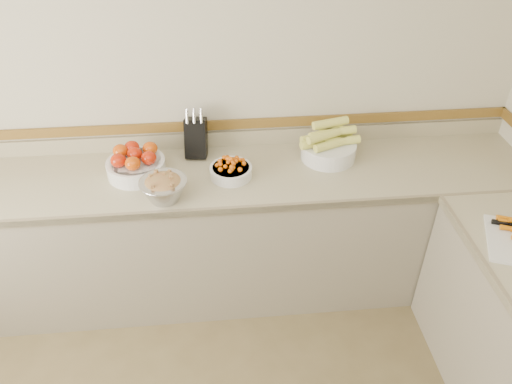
{
  "coord_description": "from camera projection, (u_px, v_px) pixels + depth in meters",
  "views": [
    {
      "loc": [
        0.15,
        -0.7,
        2.52
      ],
      "look_at": [
        0.35,
        1.35,
        1.0
      ],
      "focal_mm": 35.0,
      "sensor_mm": 36.0,
      "label": 1
    }
  ],
  "objects": [
    {
      "name": "corn_bowl",
      "position": [
        329.0,
        146.0,
        2.96
      ],
      "size": [
        0.37,
        0.33,
        0.24
      ],
      "color": "silver",
      "rests_on": "counter_back"
    },
    {
      "name": "rhubarb_bowl",
      "position": [
        164.0,
        188.0,
        2.63
      ],
      "size": [
        0.26,
        0.26,
        0.15
      ],
      "color": "#B2B2BA",
      "rests_on": "counter_back"
    },
    {
      "name": "knife_block",
      "position": [
        196.0,
        137.0,
        2.96
      ],
      "size": [
        0.15,
        0.17,
        0.31
      ],
      "color": "black",
      "rests_on": "counter_back"
    },
    {
      "name": "cherry_tomato_bowl",
      "position": [
        231.0,
        170.0,
        2.83
      ],
      "size": [
        0.24,
        0.24,
        0.13
      ],
      "color": "silver",
      "rests_on": "counter_back"
    },
    {
      "name": "back_wall",
      "position": [
        185.0,
        87.0,
        2.88
      ],
      "size": [
        4.0,
        0.0,
        4.0
      ],
      "primitive_type": "plane",
      "rotation": [
        1.57,
        0.0,
        0.0
      ],
      "color": "beige",
      "rests_on": "ground_plane"
    },
    {
      "name": "tomato_bowl",
      "position": [
        136.0,
        164.0,
        2.83
      ],
      "size": [
        0.33,
        0.33,
        0.16
      ],
      "color": "silver",
      "rests_on": "counter_back"
    },
    {
      "name": "counter_back",
      "position": [
        195.0,
        234.0,
        3.12
      ],
      "size": [
        4.0,
        0.65,
        1.08
      ],
      "color": "tan",
      "rests_on": "ground_plane"
    }
  ]
}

